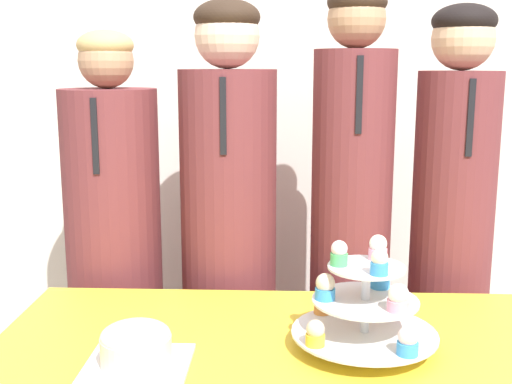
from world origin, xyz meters
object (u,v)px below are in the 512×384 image
Objects in this scene: student_0 at (115,275)px; student_3 at (450,259)px; student_2 at (350,252)px; student_1 at (229,259)px; round_cake at (136,348)px; cupcake_stand at (365,303)px.

student_3 reaches higher than student_0.
student_0 is 0.76m from student_2.
student_2 is at bearing -0.00° from student_1.
round_cake is at bearing -71.96° from student_0.
student_0 is at bearing 108.04° from round_cake.
student_0 is at bearing -180.00° from student_1.
student_1 reaches higher than round_cake.
student_2 is (0.52, 0.71, 0.00)m from round_cake.
cupcake_stand is 0.23× the size of student_0.
student_0 is at bearing 180.00° from student_2.
cupcake_stand is 0.60m from student_2.
student_1 is 0.39m from student_2.
cupcake_stand is 0.21× the size of student_1.
cupcake_stand is at bearing 13.84° from round_cake.
cupcake_stand is (0.50, 0.12, 0.06)m from round_cake.
student_2 reaches higher than student_0.
student_1 is (0.14, 0.71, -0.03)m from round_cake.
student_0 is at bearing 180.00° from student_3.
student_3 is (0.84, 0.71, -0.01)m from round_cake.
student_1 reaches higher than student_3.
cupcake_stand is 0.21× the size of student_2.
round_cake is 0.51m from cupcake_stand.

